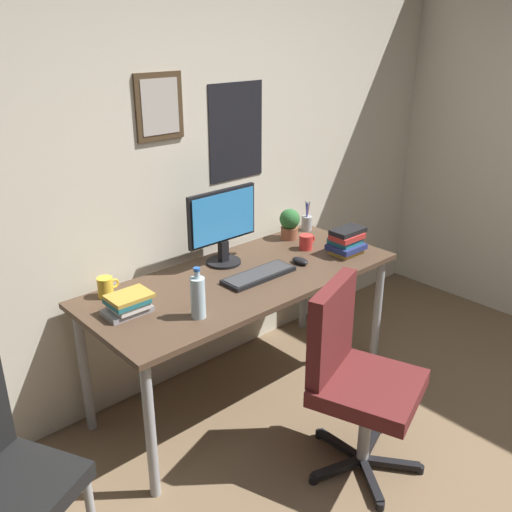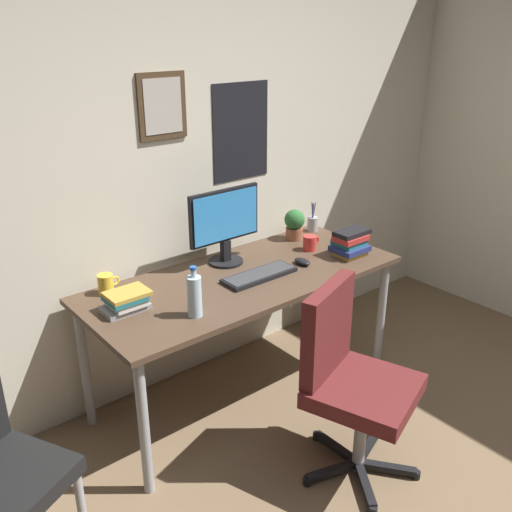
{
  "view_description": "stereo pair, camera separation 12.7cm",
  "coord_description": "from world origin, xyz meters",
  "px_view_note": "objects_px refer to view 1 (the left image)",
  "views": [
    {
      "loc": [
        -1.84,
        -0.44,
        2.04
      ],
      "look_at": [
        -0.01,
        1.59,
        0.91
      ],
      "focal_mm": 39.7,
      "sensor_mm": 36.0,
      "label": 1
    },
    {
      "loc": [
        -1.75,
        -0.52,
        2.04
      ],
      "look_at": [
        -0.01,
        1.59,
        0.91
      ],
      "focal_mm": 39.7,
      "sensor_mm": 36.0,
      "label": 2
    }
  ],
  "objects_px": {
    "keyboard": "(259,275)",
    "coffee_mug_far": "(106,287)",
    "monitor": "(222,224)",
    "pen_cup": "(307,222)",
    "book_stack_left": "(128,304)",
    "potted_plant": "(290,223)",
    "coffee_mug_near": "(306,242)",
    "office_chair": "(354,371)",
    "book_stack_right": "(346,241)",
    "computer_mouse": "(300,261)",
    "water_bottle": "(198,297)"
  },
  "relations": [
    {
      "from": "coffee_mug_far",
      "to": "book_stack_left",
      "type": "xyz_separation_m",
      "value": [
        -0.01,
        -0.23,
        -0.0
      ]
    },
    {
      "from": "office_chair",
      "to": "book_stack_left",
      "type": "height_order",
      "value": "office_chair"
    },
    {
      "from": "monitor",
      "to": "keyboard",
      "type": "relative_size",
      "value": 1.07
    },
    {
      "from": "water_bottle",
      "to": "book_stack_left",
      "type": "distance_m",
      "value": 0.35
    },
    {
      "from": "water_bottle",
      "to": "coffee_mug_near",
      "type": "bearing_deg",
      "value": 14.16
    },
    {
      "from": "monitor",
      "to": "potted_plant",
      "type": "bearing_deg",
      "value": 2.96
    },
    {
      "from": "monitor",
      "to": "book_stack_left",
      "type": "height_order",
      "value": "monitor"
    },
    {
      "from": "computer_mouse",
      "to": "water_bottle",
      "type": "bearing_deg",
      "value": -171.64
    },
    {
      "from": "keyboard",
      "to": "computer_mouse",
      "type": "relative_size",
      "value": 3.91
    },
    {
      "from": "office_chair",
      "to": "keyboard",
      "type": "xyz_separation_m",
      "value": [
        0.04,
        0.71,
        0.24
      ]
    },
    {
      "from": "potted_plant",
      "to": "pen_cup",
      "type": "bearing_deg",
      "value": 9.4
    },
    {
      "from": "book_stack_left",
      "to": "computer_mouse",
      "type": "bearing_deg",
      "value": -7.54
    },
    {
      "from": "computer_mouse",
      "to": "water_bottle",
      "type": "relative_size",
      "value": 0.44
    },
    {
      "from": "monitor",
      "to": "computer_mouse",
      "type": "xyz_separation_m",
      "value": [
        0.32,
        -0.3,
        -0.22
      ]
    },
    {
      "from": "coffee_mug_far",
      "to": "keyboard",
      "type": "bearing_deg",
      "value": -25.15
    },
    {
      "from": "coffee_mug_near",
      "to": "computer_mouse",
      "type": "bearing_deg",
      "value": -145.19
    },
    {
      "from": "potted_plant",
      "to": "keyboard",
      "type": "bearing_deg",
      "value": -150.41
    },
    {
      "from": "coffee_mug_near",
      "to": "book_stack_right",
      "type": "bearing_deg",
      "value": -58.47
    },
    {
      "from": "coffee_mug_far",
      "to": "potted_plant",
      "type": "xyz_separation_m",
      "value": [
        1.28,
        -0.03,
        0.05
      ]
    },
    {
      "from": "water_bottle",
      "to": "potted_plant",
      "type": "distance_m",
      "value": 1.15
    },
    {
      "from": "potted_plant",
      "to": "book_stack_right",
      "type": "distance_m",
      "value": 0.41
    },
    {
      "from": "water_bottle",
      "to": "pen_cup",
      "type": "height_order",
      "value": "water_bottle"
    },
    {
      "from": "monitor",
      "to": "book_stack_right",
      "type": "relative_size",
      "value": 2.08
    },
    {
      "from": "book_stack_left",
      "to": "book_stack_right",
      "type": "relative_size",
      "value": 1.01
    },
    {
      "from": "coffee_mug_far",
      "to": "book_stack_right",
      "type": "height_order",
      "value": "book_stack_right"
    },
    {
      "from": "water_bottle",
      "to": "office_chair",
      "type": "bearing_deg",
      "value": -50.28
    },
    {
      "from": "monitor",
      "to": "coffee_mug_far",
      "type": "xyz_separation_m",
      "value": [
        -0.71,
        0.06,
        -0.19
      ]
    },
    {
      "from": "coffee_mug_far",
      "to": "pen_cup",
      "type": "height_order",
      "value": "pen_cup"
    },
    {
      "from": "coffee_mug_near",
      "to": "coffee_mug_far",
      "type": "height_order",
      "value": "coffee_mug_far"
    },
    {
      "from": "water_bottle",
      "to": "coffee_mug_near",
      "type": "relative_size",
      "value": 2.11
    },
    {
      "from": "book_stack_right",
      "to": "computer_mouse",
      "type": "bearing_deg",
      "value": 167.21
    },
    {
      "from": "office_chair",
      "to": "pen_cup",
      "type": "relative_size",
      "value": 4.75
    },
    {
      "from": "monitor",
      "to": "coffee_mug_far",
      "type": "height_order",
      "value": "monitor"
    },
    {
      "from": "potted_plant",
      "to": "book_stack_left",
      "type": "bearing_deg",
      "value": -171.31
    },
    {
      "from": "coffee_mug_near",
      "to": "coffee_mug_far",
      "type": "relative_size",
      "value": 1.03
    },
    {
      "from": "potted_plant",
      "to": "book_stack_right",
      "type": "xyz_separation_m",
      "value": [
        0.07,
        -0.41,
        -0.03
      ]
    },
    {
      "from": "office_chair",
      "to": "monitor",
      "type": "distance_m",
      "value": 1.1
    },
    {
      "from": "office_chair",
      "to": "coffee_mug_far",
      "type": "height_order",
      "value": "office_chair"
    },
    {
      "from": "monitor",
      "to": "keyboard",
      "type": "height_order",
      "value": "monitor"
    },
    {
      "from": "keyboard",
      "to": "book_stack_left",
      "type": "bearing_deg",
      "value": 171.14
    },
    {
      "from": "office_chair",
      "to": "water_bottle",
      "type": "relative_size",
      "value": 3.76
    },
    {
      "from": "book_stack_left",
      "to": "keyboard",
      "type": "bearing_deg",
      "value": -8.86
    },
    {
      "from": "keyboard",
      "to": "coffee_mug_far",
      "type": "xyz_separation_m",
      "value": [
        -0.73,
        0.34,
        0.04
      ]
    },
    {
      "from": "water_bottle",
      "to": "book_stack_right",
      "type": "bearing_deg",
      "value": 2.36
    },
    {
      "from": "pen_cup",
      "to": "potted_plant",
      "type": "bearing_deg",
      "value": -170.6
    },
    {
      "from": "keyboard",
      "to": "book_stack_left",
      "type": "distance_m",
      "value": 0.75
    },
    {
      "from": "computer_mouse",
      "to": "pen_cup",
      "type": "height_order",
      "value": "pen_cup"
    },
    {
      "from": "office_chair",
      "to": "coffee_mug_near",
      "type": "height_order",
      "value": "office_chair"
    },
    {
      "from": "monitor",
      "to": "pen_cup",
      "type": "xyz_separation_m",
      "value": [
        0.76,
        0.06,
        -0.19
      ]
    },
    {
      "from": "book_stack_right",
      "to": "book_stack_left",
      "type": "bearing_deg",
      "value": 171.21
    }
  ]
}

